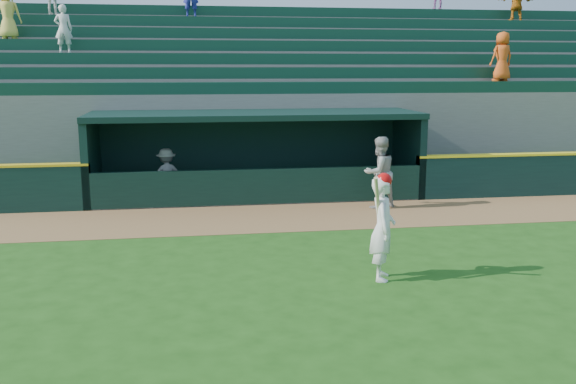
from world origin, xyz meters
name	(u,v)px	position (x,y,z in m)	size (l,w,h in m)	color
ground	(302,281)	(0.00, 0.00, 0.00)	(120.00, 120.00, 0.00)	#1E4B12
warning_track	(268,218)	(0.00, 4.90, 0.01)	(40.00, 3.00, 0.01)	olive
dugout_player_front	(379,172)	(3.10, 5.66, 0.96)	(0.93, 0.73, 1.92)	#A1A19C
dugout_player_inside	(167,175)	(-2.55, 7.45, 0.75)	(0.96, 0.55, 1.49)	gray
dugout	(255,149)	(0.00, 8.00, 1.36)	(9.40, 2.80, 2.46)	slate
stands	(241,104)	(-0.01, 12.57, 2.40)	(34.50, 6.29, 7.49)	slate
batter_at_plate	(383,227)	(1.43, -0.08, 0.96)	(0.62, 0.84, 1.94)	white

